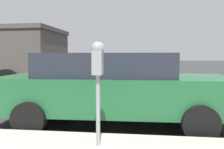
# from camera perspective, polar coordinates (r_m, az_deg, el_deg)

# --- Properties ---
(ground_plane) EXTENTS (220.00, 220.00, 0.00)m
(ground_plane) POSITION_cam_1_polar(r_m,az_deg,el_deg) (5.95, 1.10, -9.55)
(ground_plane) COLOR #333335
(parking_meter) EXTENTS (0.21, 0.19, 1.49)m
(parking_meter) POSITION_cam_1_polar(r_m,az_deg,el_deg) (3.09, -3.70, 2.05)
(parking_meter) COLOR gray
(parking_meter) RESTS_ON sidewalk
(car_green) EXTENTS (2.14, 4.93, 1.52)m
(car_green) POSITION_cam_1_polar(r_m,az_deg,el_deg) (4.73, 0.38, -3.19)
(car_green) COLOR #1E5B33
(car_green) RESTS_ON ground_plane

